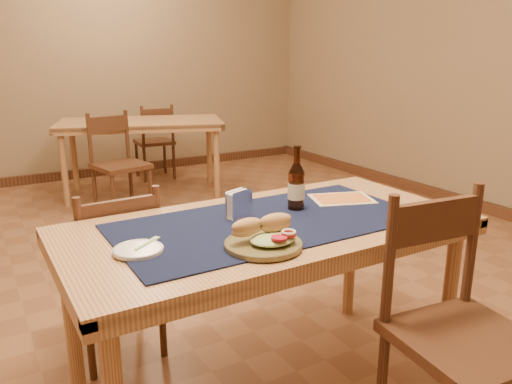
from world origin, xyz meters
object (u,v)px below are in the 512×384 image
chair_main_far (115,269)px  beer_bottle (296,186)px  chair_main_near (458,329)px  sandwich_plate (265,239)px  napkin_holder (239,204)px  main_table (269,242)px  back_table (141,129)px

chair_main_far → beer_bottle: size_ratio=3.11×
chair_main_near → sandwich_plate: (-0.52, 0.41, 0.29)m
beer_bottle → napkin_holder: size_ratio=2.02×
main_table → sandwich_plate: size_ratio=5.96×
back_table → chair_main_far: bearing=-110.6°
napkin_holder → chair_main_near: bearing=-59.3°
back_table → chair_main_near: (-0.16, -3.87, -0.18)m
chair_main_near → beer_bottle: bearing=104.4°
sandwich_plate → napkin_holder: size_ratio=2.01×
beer_bottle → back_table: bearing=83.8°
sandwich_plate → napkin_holder: bearing=76.6°
back_table → sandwich_plate: bearing=-101.1°
chair_main_far → sandwich_plate: (0.32, -0.78, 0.35)m
back_table → napkin_holder: napkin_holder is taller
chair_main_far → napkin_holder: 0.71m
main_table → beer_bottle: (0.18, 0.08, 0.19)m
chair_main_far → main_table: bearing=-49.9°
beer_bottle → chair_main_near: bearing=-75.6°
main_table → beer_bottle: size_ratio=5.92×
beer_bottle → main_table: bearing=-156.8°
chair_main_near → beer_bottle: (-0.18, 0.71, 0.36)m
main_table → sandwich_plate: (-0.15, -0.22, 0.12)m
main_table → sandwich_plate: sandwich_plate is taller
back_table → chair_main_near: 3.88m
main_table → sandwich_plate: bearing=-124.8°
sandwich_plate → napkin_holder: 0.34m
back_table → beer_bottle: size_ratio=6.44×
chair_main_far → chair_main_near: chair_main_near is taller
napkin_holder → chair_main_far: bearing=131.4°
chair_main_near → chair_main_far: bearing=125.1°
beer_bottle → napkin_holder: (-0.26, 0.03, -0.05)m
chair_main_far → sandwich_plate: sandwich_plate is taller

